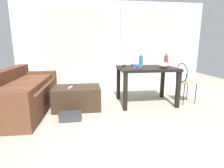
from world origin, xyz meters
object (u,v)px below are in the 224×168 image
(bowl, at_px, (163,65))
(craft_table, at_px, (147,73))
(book_stack, at_px, (137,67))
(shoebox, at_px, (70,116))
(wire_chair, at_px, (184,79))
(tv_remote_on_table, at_px, (124,66))
(couch, at_px, (22,94))
(bottle_far, at_px, (141,61))
(scissors, at_px, (159,66))
(bottle_near, at_px, (166,61))
(coffee_table, at_px, (77,98))
(tv_remote_primary, at_px, (71,87))

(bowl, bearing_deg, craft_table, 147.80)
(book_stack, bearing_deg, shoebox, -155.49)
(wire_chair, distance_m, bowl, 0.59)
(tv_remote_on_table, bearing_deg, couch, -146.35)
(bowl, xyz_separation_m, tv_remote_on_table, (-0.69, 0.41, -0.05))
(couch, distance_m, book_stack, 2.20)
(bottle_far, relative_size, scissors, 2.08)
(bottle_near, height_order, bowl, bottle_near)
(bottle_far, relative_size, tv_remote_on_table, 1.57)
(bottle_near, bearing_deg, coffee_table, -174.85)
(bottle_far, distance_m, tv_remote_primary, 1.49)
(book_stack, distance_m, scissors, 0.66)
(tv_remote_on_table, relative_size, shoebox, 0.46)
(coffee_table, xyz_separation_m, bottle_far, (1.30, 0.20, 0.65))
(tv_remote_primary, bearing_deg, bottle_near, 22.53)
(coffee_table, xyz_separation_m, craft_table, (1.40, 0.12, 0.43))
(craft_table, distance_m, tv_remote_on_table, 0.50)
(craft_table, bearing_deg, shoebox, -155.26)
(craft_table, bearing_deg, couch, -178.17)
(book_stack, bearing_deg, wire_chair, 2.02)
(bottle_near, bearing_deg, tv_remote_on_table, 166.88)
(wire_chair, bearing_deg, tv_remote_on_table, 165.14)
(bowl, xyz_separation_m, book_stack, (-0.52, 0.05, -0.03))
(bottle_near, xyz_separation_m, scissors, (-0.09, 0.16, -0.11))
(coffee_table, bearing_deg, couch, 177.21)
(bowl, relative_size, tv_remote_primary, 1.17)
(shoebox, bearing_deg, tv_remote_primary, 92.12)
(bottle_far, height_order, tv_remote_on_table, bottle_far)
(book_stack, distance_m, tv_remote_on_table, 0.39)
(scissors, relative_size, shoebox, 0.35)
(wire_chair, bearing_deg, bottle_far, 169.44)
(wire_chair, bearing_deg, tv_remote_primary, -177.47)
(coffee_table, relative_size, scissors, 7.20)
(wire_chair, xyz_separation_m, tv_remote_primary, (-2.28, -0.10, -0.08))
(craft_table, height_order, shoebox, craft_table)
(coffee_table, height_order, tv_remote_on_table, tv_remote_on_table)
(book_stack, height_order, tv_remote_on_table, book_stack)
(wire_chair, height_order, book_stack, wire_chair)
(bowl, distance_m, book_stack, 0.52)
(wire_chair, relative_size, bowl, 4.23)
(craft_table, relative_size, wire_chair, 1.35)
(tv_remote_on_table, bearing_deg, scissors, 22.28)
(bowl, bearing_deg, bottle_near, 55.77)
(tv_remote_primary, bearing_deg, shoebox, -72.01)
(tv_remote_on_table, bearing_deg, coffee_table, -135.17)
(tv_remote_on_table, height_order, shoebox, tv_remote_on_table)
(bottle_far, bearing_deg, tv_remote_primary, -169.30)
(couch, height_order, tv_remote_primary, couch)
(coffee_table, distance_m, shoebox, 0.58)
(bottle_near, distance_m, tv_remote_on_table, 0.86)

